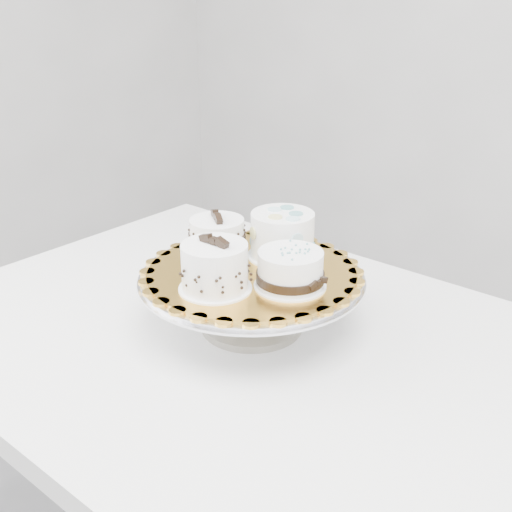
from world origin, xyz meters
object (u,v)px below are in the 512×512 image
Objects in this scene: table at (265,383)px; cake_dots at (282,235)px; cake_stand at (252,291)px; cake_swirl at (215,268)px; cake_banded at (217,240)px; cake_ribbon at (291,271)px; cake_board at (252,272)px.

cake_dots is at bearing 115.63° from table.
cake_stand is 0.11m from cake_swirl.
cake_stand reaches higher than table.
cake_swirl is 0.16m from cake_dots.
cake_ribbon is at bearing 30.86° from cake_banded.
cake_banded reaches higher than cake_stand.
cake_stand is at bearing 179.43° from cake_ribbon.
cake_ribbon is at bearing 44.10° from cake_swirl.
cake_banded reaches higher than cake_ribbon.
cake_banded is at bearing 167.50° from table.
cake_swirl is at bearing -91.04° from cake_stand.
table is 0.23m from cake_swirl.
cake_stand is 2.88× the size of cake_dots.
cake_swirl is (-0.05, -0.06, 0.22)m from table.
cake_stand is 3.28× the size of cake_swirl.
cake_swirl is 0.12m from cake_banded.
cake_stand is 0.11m from cake_dots.
cake_board is 3.01× the size of cake_swirl.
cake_board is 0.09m from cake_banded.
cake_ribbon is at bearing -5.48° from cake_board.
table is 3.30× the size of cake_stand.
table is at bearing -26.97° from cake_stand.
cake_banded is 0.17m from cake_ribbon.
cake_dots is at bearing 87.25° from cake_board.
cake_stand is (-0.05, 0.03, 0.15)m from table.
cake_stand is 0.11m from cake_ribbon.
cake_ribbon is at bearing 28.34° from table.
cake_banded is (-0.08, 0.01, 0.03)m from cake_board.
cake_dots is 1.10× the size of cake_ribbon.
cake_swirl is 0.88× the size of cake_banded.
cake_ribbon is (0.03, 0.02, 0.21)m from table.
cake_dots is at bearing 137.73° from cake_ribbon.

